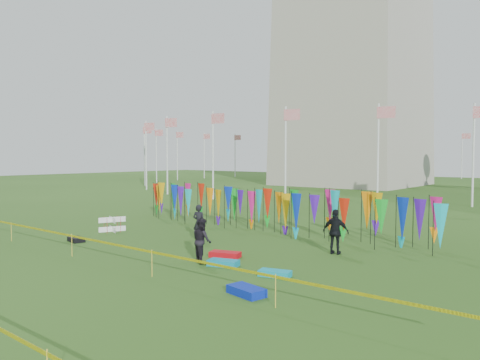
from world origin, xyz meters
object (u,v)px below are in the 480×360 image
Objects in this scene: person_left at (199,223)px; kite_bag_black at (76,239)px; person_mid at (202,240)px; box_kite at (112,224)px; person_right at (336,232)px; kite_bag_blue at (246,291)px; kite_bag_red at (225,254)px; kite_bag_turquoise at (223,263)px; kite_bag_teal at (275,273)px.

person_left is 1.91× the size of kite_bag_black.
person_left is at bearing -19.94° from person_mid.
kite_bag_black is (-7.45, -0.65, -0.73)m from person_mid.
kite_bag_black is (1.06, -2.73, -0.29)m from box_kite.
person_right is 6.70m from kite_bag_blue.
kite_bag_blue is 0.95× the size of kite_bag_red.
kite_bag_turquoise reaches higher than kite_bag_black.
kite_bag_teal is (3.24, 0.10, -0.73)m from person_mid.
kite_bag_red is at bearing -5.52° from box_kite.
person_right reaches higher than kite_bag_teal.
person_right is at bearing -100.38° from person_mid.
kite_bag_turquoise is 1.23× the size of kite_bag_black.
kite_bag_red is (3.28, -1.89, -0.74)m from person_left.
kite_bag_red is at bearing 134.90° from person_left.
kite_bag_red is at bearing 160.24° from kite_bag_teal.
kite_bag_turquoise reaches higher than kite_bag_red.
person_left is 8.80m from kite_bag_blue.
person_right reaches higher than kite_bag_red.
kite_bag_red is 1.14× the size of kite_bag_teal.
person_right is at bearing 177.09° from person_left.
kite_bag_blue is at bearing -7.35° from kite_bag_black.
person_left is 1.63× the size of kite_bag_teal.
kite_bag_red reaches higher than kite_bag_teal.
kite_bag_red is 1.33× the size of kite_bag_black.
kite_bag_turquoise is (9.47, -1.96, -0.29)m from box_kite.
person_mid is at bearing -173.13° from kite_bag_turquoise.
kite_bag_teal is (-0.56, 2.21, -0.02)m from kite_bag_blue.
box_kite reaches higher than kite_bag_black.
person_right is at bearing 46.80° from kite_bag_red.
person_right reaches higher than box_kite.
person_left is 3.86m from kite_bag_red.
person_right reaches higher than kite_bag_blue.
box_kite is 8.60m from kite_bag_red.
person_mid is 4.40m from kite_bag_blue.
box_kite is 0.89× the size of kite_bag_black.
box_kite reaches higher than kite_bag_turquoise.
person_mid is 1.87× the size of kite_bag_black.
person_mid is 1.48× the size of kite_bag_blue.
kite_bag_red is at bearing -67.84° from person_mid.
kite_bag_blue is 2.28m from kite_bag_teal.
person_mid reaches higher than kite_bag_turquoise.
kite_bag_teal is (11.75, -1.97, -0.30)m from box_kite.
person_left is at bearing 143.31° from kite_bag_blue.
person_left is 6.50m from person_right.
person_right is at bearing 11.86° from box_kite.
person_left reaches higher than kite_bag_red.
kite_bag_blue is at bearing 175.23° from person_mid.
box_kite is 0.76× the size of kite_bag_teal.
kite_bag_turquoise is at bearing -148.94° from person_mid.
person_mid is 1.41× the size of kite_bag_red.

